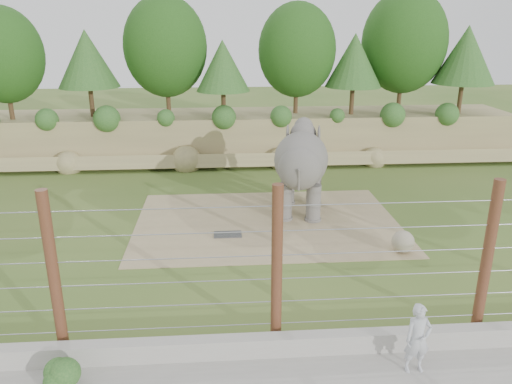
{
  "coord_description": "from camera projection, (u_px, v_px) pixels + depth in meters",
  "views": [
    {
      "loc": [
        -1.23,
        -14.69,
        7.34
      ],
      "look_at": [
        0.0,
        2.0,
        1.6
      ],
      "focal_mm": 35.0,
      "sensor_mm": 36.0,
      "label": 1
    }
  ],
  "objects": [
    {
      "name": "back_embankment",
      "position": [
        252.0,
        87.0,
        27.04
      ],
      "size": [
        30.0,
        5.52,
        8.77
      ],
      "color": "#8A7C54",
      "rests_on": "ground"
    },
    {
      "name": "dirt_patch",
      "position": [
        267.0,
        222.0,
        19.19
      ],
      "size": [
        10.0,
        7.0,
        0.02
      ],
      "primitive_type": "cube",
      "color": "#9C8A62",
      "rests_on": "ground"
    },
    {
      "name": "stone_ball",
      "position": [
        403.0,
        242.0,
        16.59
      ],
      "size": [
        0.75,
        0.75,
        0.75
      ],
      "primitive_type": "sphere",
      "color": "gray",
      "rests_on": "dirt_patch"
    },
    {
      "name": "elephant",
      "position": [
        301.0,
        171.0,
        19.73
      ],
      "size": [
        2.62,
        4.5,
        3.42
      ],
      "primitive_type": null,
      "rotation": [
        0.0,
        0.0,
        -0.2
      ],
      "color": "#5B5751",
      "rests_on": "ground"
    },
    {
      "name": "retaining_wall",
      "position": [
        278.0,
        345.0,
        11.53
      ],
      "size": [
        26.0,
        0.35,
        0.5
      ],
      "primitive_type": "cube",
      "color": "#9F9B93",
      "rests_on": "ground"
    },
    {
      "name": "walkway_shrub",
      "position": [
        62.0,
        373.0,
        10.41
      ],
      "size": [
        0.74,
        0.74,
        0.74
      ],
      "primitive_type": "sphere",
      "color": "#205220",
      "rests_on": "walkway"
    },
    {
      "name": "drain_grate",
      "position": [
        228.0,
        234.0,
        18.04
      ],
      "size": [
        1.0,
        0.6,
        0.03
      ],
      "primitive_type": "cube",
      "color": "#262628",
      "rests_on": "dirt_patch"
    },
    {
      "name": "barrier_fence",
      "position": [
        277.0,
        267.0,
        11.43
      ],
      "size": [
        20.26,
        0.26,
        4.0
      ],
      "color": "#50241A",
      "rests_on": "ground"
    },
    {
      "name": "zookeeper",
      "position": [
        418.0,
        339.0,
        10.8
      ],
      "size": [
        0.62,
        0.43,
        1.63
      ],
      "primitive_type": "imported",
      "rotation": [
        0.0,
        0.0,
        0.07
      ],
      "color": "#A3A9AC",
      "rests_on": "walkway"
    },
    {
      "name": "ground",
      "position": [
        260.0,
        258.0,
        16.33
      ],
      "size": [
        90.0,
        90.0,
        0.0
      ],
      "primitive_type": "plane",
      "color": "#416324",
      "rests_on": "ground"
    }
  ]
}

